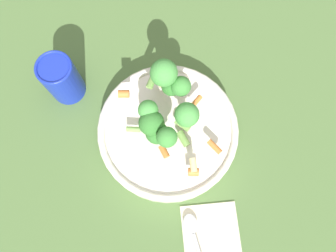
% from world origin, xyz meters
% --- Properties ---
extents(ground_plane, '(3.00, 3.00, 0.00)m').
position_xyz_m(ground_plane, '(0.00, 0.00, 0.00)').
color(ground_plane, '#4C6B38').
extents(bowl, '(0.26, 0.26, 0.05)m').
position_xyz_m(bowl, '(0.00, 0.00, 0.03)').
color(bowl, silver).
rests_on(bowl, ground_plane).
extents(pasta_salad, '(0.17, 0.20, 0.11)m').
position_xyz_m(pasta_salad, '(-0.00, -0.02, 0.11)').
color(pasta_salad, '#8CB766').
rests_on(pasta_salad, bowl).
extents(cup, '(0.07, 0.07, 0.10)m').
position_xyz_m(cup, '(0.18, -0.13, 0.05)').
color(cup, '#192DAD').
rests_on(cup, ground_plane).
extents(napkin, '(0.12, 0.17, 0.01)m').
position_xyz_m(napkin, '(-0.04, 0.22, 0.00)').
color(napkin, beige).
rests_on(napkin, ground_plane).
extents(spoon, '(0.03, 0.16, 0.01)m').
position_xyz_m(spoon, '(-0.01, 0.21, 0.01)').
color(spoon, silver).
rests_on(spoon, napkin).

